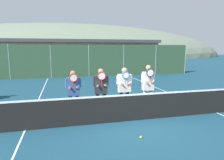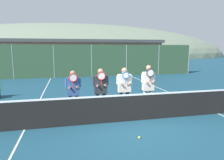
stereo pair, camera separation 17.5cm
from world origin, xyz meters
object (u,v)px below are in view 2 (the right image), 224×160
Objects in this scene: car_left_of_center at (76,64)px; car_center at (119,63)px; player_center_right at (124,86)px; player_rightmost at (148,85)px; car_far_left at (27,65)px; player_leftmost at (73,90)px; car_right_of_center at (160,63)px; tennis_ball_on_court at (139,137)px; player_center_left at (101,88)px.

car_center is (4.61, 0.34, -0.03)m from car_left_of_center.
player_center_right reaches higher than car_center.
player_rightmost is at bearing -81.41° from car_left_of_center.
player_leftmost is at bearing -73.85° from car_far_left.
car_left_of_center is 9.31m from car_right_of_center.
player_center_right is 2.47m from tennis_ball_on_court.
player_leftmost is 2.85m from player_rightmost.
player_rightmost is 15.51m from car_right_of_center.
tennis_ball_on_court is at bearing -70.33° from car_far_left.
car_left_of_center reaches higher than player_leftmost.
player_center_right is at bearing -120.97° from car_right_of_center.
car_center is (9.38, 0.22, -0.03)m from car_far_left.
player_center_right is at bearing 3.61° from player_center_left.
player_rightmost reaches higher than player_center_right.
car_far_left is (-6.84, 13.87, -0.17)m from player_rightmost.
player_rightmost reaches higher than player_center_left.
player_leftmost is at bearing -126.50° from car_right_of_center.
player_center_right is at bearing 0.97° from player_leftmost.
player_center_right reaches higher than player_center_left.
player_rightmost is 14.32m from car_center.
car_left_of_center is 0.99× the size of car_center.
player_leftmost is 0.97× the size of player_center_left.
player_leftmost is 15.00m from car_center.
player_rightmost is 0.45× the size of car_center.
player_leftmost is 25.49× the size of tennis_ball_on_court.
car_right_of_center is (10.08, 13.62, -0.11)m from player_leftmost.
tennis_ball_on_court is at bearing -86.59° from car_left_of_center.
player_rightmost reaches higher than tennis_ball_on_court.
player_center_right is at bearing 172.21° from player_rightmost.
car_far_left is at bearing 178.57° from car_left_of_center.
car_right_of_center is (14.07, -0.16, -0.02)m from car_far_left.
player_center_left is at bearing -176.39° from player_center_right.
car_center is (3.46, 13.97, -0.18)m from player_center_right.
car_center is (4.39, 14.03, -0.16)m from player_center_left.
tennis_ball_on_court is at bearing -95.29° from player_center_right.
player_center_right reaches higher than player_leftmost.
tennis_ball_on_court is (-1.13, -2.10, -1.07)m from player_rightmost.
player_center_right is 0.42× the size of car_right_of_center.
car_far_left is 4.76m from car_left_of_center.
car_right_of_center is at bearing -0.63° from car_far_left.
player_leftmost is 0.97× the size of player_center_right.
car_left_of_center is (0.77, 13.66, -0.09)m from player_leftmost.
player_center_right reaches higher than tennis_ball_on_court.
car_center is at bearing 4.22° from car_left_of_center.
player_center_right is at bearing -103.93° from car_center.
car_far_left is 9.38m from car_center.
player_center_left is 0.93m from player_center_right.
player_center_right reaches higher than car_right_of_center.
player_leftmost is 0.41× the size of car_center.
player_center_right is 14.96m from car_far_left.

